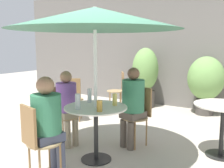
% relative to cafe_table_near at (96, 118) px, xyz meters
% --- Properties ---
extents(ground_plane, '(20.00, 20.00, 0.00)m').
position_rel_cafe_table_near_xyz_m(ground_plane, '(-0.14, -0.06, -0.58)').
color(ground_plane, '#B2A899').
extents(storefront_wall, '(10.00, 0.06, 3.00)m').
position_rel_cafe_table_near_xyz_m(storefront_wall, '(-0.14, 3.58, 0.92)').
color(storefront_wall, slate).
rests_on(storefront_wall, ground_plane).
extents(cafe_table_near, '(0.84, 0.84, 0.74)m').
position_rel_cafe_table_near_xyz_m(cafe_table_near, '(0.00, 0.00, 0.00)').
color(cafe_table_near, black).
rests_on(cafe_table_near, ground_plane).
extents(cafe_table_far, '(0.79, 0.79, 0.74)m').
position_rel_cafe_table_near_xyz_m(cafe_table_far, '(1.40, 1.05, -0.01)').
color(cafe_table_far, black).
rests_on(cafe_table_far, ground_plane).
extents(bistro_chair_0, '(0.41, 0.43, 0.89)m').
position_rel_cafe_table_near_xyz_m(bistro_chair_0, '(0.23, 0.82, -0.05)').
color(bistro_chair_0, '#997F56').
rests_on(bistro_chair_0, ground_plane).
extents(bistro_chair_1, '(0.43, 0.41, 0.89)m').
position_rel_cafe_table_near_xyz_m(bistro_chair_1, '(-0.82, 0.23, -0.05)').
color(bistro_chair_1, '#997F56').
rests_on(bistro_chair_1, ground_plane).
extents(bistro_chair_2, '(0.41, 0.43, 0.89)m').
position_rel_cafe_table_near_xyz_m(bistro_chair_2, '(-0.23, -0.82, -0.05)').
color(bistro_chair_2, '#997F56').
rests_on(bistro_chair_2, ground_plane).
extents(bistro_chair_3, '(0.44, 0.45, 0.89)m').
position_rel_cafe_table_near_xyz_m(bistro_chair_3, '(-1.43, 1.19, -0.05)').
color(bistro_chair_3, '#997F56').
rests_on(bistro_chair_3, ground_plane).
extents(bistro_chair_4, '(0.45, 0.45, 0.89)m').
position_rel_cafe_table_near_xyz_m(bistro_chair_4, '(-1.19, 2.58, -0.05)').
color(bistro_chair_4, '#997F56').
rests_on(bistro_chair_4, ground_plane).
extents(seated_person_0, '(0.36, 0.39, 1.22)m').
position_rel_cafe_table_near_xyz_m(seated_person_0, '(0.19, 0.68, 0.13)').
color(seated_person_0, brown).
rests_on(seated_person_0, ground_plane).
extents(seated_person_1, '(0.35, 0.33, 1.16)m').
position_rel_cafe_table_near_xyz_m(seated_person_1, '(-0.68, 0.19, 0.11)').
color(seated_person_1, gray).
rests_on(seated_person_1, ground_plane).
extents(seated_person_2, '(0.37, 0.39, 1.20)m').
position_rel_cafe_table_near_xyz_m(seated_person_2, '(-0.19, -0.68, 0.13)').
color(seated_person_2, '#42475B').
rests_on(seated_person_2, ground_plane).
extents(beer_glass_0, '(0.06, 0.06, 0.20)m').
position_rel_cafe_table_near_xyz_m(beer_glass_0, '(-0.22, 0.15, 0.25)').
color(beer_glass_0, silver).
rests_on(beer_glass_0, cafe_table_near).
extents(beer_glass_1, '(0.07, 0.07, 0.20)m').
position_rel_cafe_table_near_xyz_m(beer_glass_1, '(-0.10, -0.24, 0.26)').
color(beer_glass_1, silver).
rests_on(beer_glass_1, cafe_table_near).
extents(beer_glass_2, '(0.07, 0.07, 0.14)m').
position_rel_cafe_table_near_xyz_m(beer_glass_2, '(0.19, -0.18, 0.23)').
color(beer_glass_2, '#B28433').
rests_on(beer_glass_2, cafe_table_near).
extents(beer_glass_3, '(0.06, 0.06, 0.16)m').
position_rel_cafe_table_near_xyz_m(beer_glass_3, '(0.18, 0.19, 0.24)').
color(beer_glass_3, '#DBC65B').
rests_on(beer_glass_3, cafe_table_near).
extents(potted_plant_0, '(0.64, 0.64, 1.46)m').
position_rel_cafe_table_near_xyz_m(potted_plant_0, '(-0.76, 3.11, 0.22)').
color(potted_plant_0, '#47423D').
rests_on(potted_plant_0, ground_plane).
extents(potted_plant_1, '(0.79, 0.79, 1.29)m').
position_rel_cafe_table_near_xyz_m(potted_plant_1, '(0.67, 3.18, 0.18)').
color(potted_plant_1, '#47423D').
rests_on(potted_plant_1, ground_plane).
extents(umbrella, '(2.19, 2.19, 2.02)m').
position_rel_cafe_table_near_xyz_m(umbrella, '(-0.00, 0.00, 1.29)').
color(umbrella, silver).
rests_on(umbrella, ground_plane).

